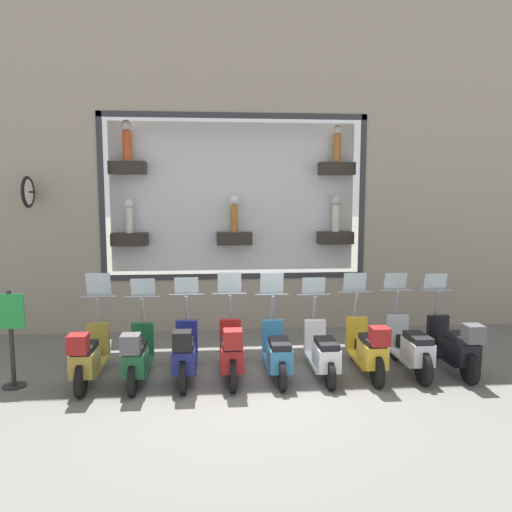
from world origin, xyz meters
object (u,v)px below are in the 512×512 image
object	(u,v)px
scooter_navy_6	(185,353)
shop_sign_post	(11,336)
scooter_white_3	(323,352)
scooter_olive_8	(88,356)
scooter_silver_1	(411,348)
scooter_teal_4	(277,353)
scooter_red_5	(232,352)
scooter_green_7	(137,356)
scooter_black_0	(456,346)
scooter_yellow_2	(368,348)

from	to	relation	value
scooter_navy_6	shop_sign_post	distance (m)	2.71
scooter_white_3	scooter_olive_8	world-z (taller)	scooter_olive_8
scooter_silver_1	scooter_olive_8	distance (m)	5.31
scooter_teal_4	scooter_red_5	bearing A→B (deg)	94.04
scooter_green_7	shop_sign_post	xyz separation A→B (m)	(0.02, 1.93, 0.36)
scooter_black_0	scooter_red_5	distance (m)	3.80
scooter_red_5	scooter_green_7	size ratio (longest dim) A/B	1.01
scooter_white_3	scooter_red_5	world-z (taller)	scooter_red_5
scooter_black_0	scooter_teal_4	size ratio (longest dim) A/B	1.00
scooter_black_0	scooter_green_7	xyz separation A→B (m)	(-0.01, 5.31, -0.01)
scooter_navy_6	scooter_green_7	distance (m)	0.76
scooter_white_3	scooter_teal_4	xyz separation A→B (m)	(0.01, 0.76, 0.01)
scooter_yellow_2	scooter_green_7	distance (m)	3.80
scooter_yellow_2	scooter_teal_4	xyz separation A→B (m)	(0.06, 1.52, -0.05)
scooter_teal_4	scooter_olive_8	bearing A→B (deg)	91.08
scooter_teal_4	scooter_navy_6	world-z (taller)	scooter_teal_4
scooter_teal_4	scooter_navy_6	distance (m)	1.52
scooter_yellow_2	shop_sign_post	bearing A→B (deg)	89.89
scooter_green_7	shop_sign_post	bearing A→B (deg)	89.46
scooter_navy_6	scooter_green_7	world-z (taller)	scooter_navy_6
scooter_silver_1	scooter_olive_8	world-z (taller)	scooter_olive_8
scooter_green_7	scooter_silver_1	bearing A→B (deg)	-89.11
scooter_white_3	scooter_red_5	bearing A→B (deg)	91.82
scooter_silver_1	shop_sign_post	size ratio (longest dim) A/B	1.17
scooter_red_5	scooter_green_7	world-z (taller)	scooter_red_5
scooter_yellow_2	scooter_green_7	world-z (taller)	scooter_yellow_2
scooter_red_5	shop_sign_post	size ratio (longest dim) A/B	1.17
scooter_silver_1	scooter_yellow_2	world-z (taller)	scooter_yellow_2
scooter_white_3	scooter_green_7	xyz separation A→B (m)	(-0.06, 3.04, 0.05)
scooter_silver_1	scooter_green_7	bearing A→B (deg)	90.89
scooter_black_0	scooter_silver_1	world-z (taller)	scooter_silver_1
scooter_silver_1	shop_sign_post	bearing A→B (deg)	90.47
scooter_black_0	scooter_teal_4	distance (m)	3.04
scooter_yellow_2	scooter_white_3	distance (m)	0.76
scooter_teal_4	shop_sign_post	size ratio (longest dim) A/B	1.16
scooter_green_7	scooter_olive_8	xyz separation A→B (m)	(0.01, 0.76, 0.01)
scooter_yellow_2	scooter_green_7	size ratio (longest dim) A/B	1.00
scooter_red_5	scooter_teal_4	bearing A→B (deg)	-85.96
scooter_silver_1	scooter_white_3	size ratio (longest dim) A/B	1.01
scooter_silver_1	scooter_navy_6	distance (m)	3.80
scooter_yellow_2	shop_sign_post	size ratio (longest dim) A/B	1.16
scooter_teal_4	scooter_olive_8	distance (m)	3.04
scooter_white_3	scooter_black_0	bearing A→B (deg)	-91.33
scooter_white_3	scooter_teal_4	bearing A→B (deg)	89.60
scooter_red_5	scooter_olive_8	xyz separation A→B (m)	(-0.00, 2.28, -0.01)
shop_sign_post	scooter_teal_4	bearing A→B (deg)	-89.35
scooter_green_7	shop_sign_post	world-z (taller)	scooter_green_7
scooter_black_0	scooter_olive_8	xyz separation A→B (m)	(0.00, 6.07, 0.00)
scooter_navy_6	scooter_yellow_2	bearing A→B (deg)	-90.02
scooter_teal_4	scooter_green_7	size ratio (longest dim) A/B	1.00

